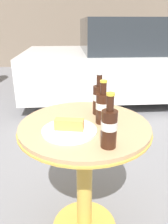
{
  "coord_description": "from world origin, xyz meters",
  "views": [
    {
      "loc": [
        -0.08,
        -1.0,
        1.19
      ],
      "look_at": [
        0.0,
        0.03,
        0.77
      ],
      "focal_mm": 35.0,
      "sensor_mm": 36.0,
      "label": 1
    }
  ],
  "objects_px": {
    "cola_bottle_center": "(109,127)",
    "lunch_plate_near": "(69,129)",
    "cola_bottle_left": "(99,98)",
    "cola_bottle_right": "(103,107)",
    "parked_car": "(157,62)",
    "bistro_table": "(84,157)"
  },
  "relations": [
    {
      "from": "cola_bottle_center",
      "to": "lunch_plate_near",
      "type": "distance_m",
      "value": 0.23
    },
    {
      "from": "cola_bottle_left",
      "to": "cola_bottle_right",
      "type": "distance_m",
      "value": 0.12
    },
    {
      "from": "lunch_plate_near",
      "to": "parked_car",
      "type": "relative_size",
      "value": 0.06
    },
    {
      "from": "bistro_table",
      "to": "cola_bottle_left",
      "type": "bearing_deg",
      "value": 55.17
    },
    {
      "from": "bistro_table",
      "to": "parked_car",
      "type": "bearing_deg",
      "value": 61.32
    },
    {
      "from": "cola_bottle_left",
      "to": "lunch_plate_near",
      "type": "height_order",
      "value": "cola_bottle_left"
    },
    {
      "from": "bistro_table",
      "to": "lunch_plate_near",
      "type": "bearing_deg",
      "value": -133.01
    },
    {
      "from": "cola_bottle_center",
      "to": "lunch_plate_near",
      "type": "bearing_deg",
      "value": 137.46
    },
    {
      "from": "cola_bottle_center",
      "to": "parked_car",
      "type": "distance_m",
      "value": 3.12
    },
    {
      "from": "cola_bottle_right",
      "to": "parked_car",
      "type": "height_order",
      "value": "parked_car"
    },
    {
      "from": "cola_bottle_right",
      "to": "bistro_table",
      "type": "bearing_deg",
      "value": -176.11
    },
    {
      "from": "bistro_table",
      "to": "cola_bottle_left",
      "type": "xyz_separation_m",
      "value": [
        0.09,
        0.13,
        0.29
      ]
    },
    {
      "from": "parked_car",
      "to": "cola_bottle_right",
      "type": "bearing_deg",
      "value": -117.15
    },
    {
      "from": "cola_bottle_left",
      "to": "lunch_plate_near",
      "type": "distance_m",
      "value": 0.28
    },
    {
      "from": "cola_bottle_left",
      "to": "lunch_plate_near",
      "type": "xyz_separation_m",
      "value": [
        -0.17,
        -0.21,
        -0.08
      ]
    },
    {
      "from": "cola_bottle_center",
      "to": "cola_bottle_left",
      "type": "bearing_deg",
      "value": 88.56
    },
    {
      "from": "cola_bottle_left",
      "to": "cola_bottle_center",
      "type": "relative_size",
      "value": 1.0
    },
    {
      "from": "bistro_table",
      "to": "lunch_plate_near",
      "type": "height_order",
      "value": "lunch_plate_near"
    },
    {
      "from": "parked_car",
      "to": "cola_bottle_center",
      "type": "bearing_deg",
      "value": -115.38
    },
    {
      "from": "lunch_plate_near",
      "to": "cola_bottle_left",
      "type": "bearing_deg",
      "value": 51.74
    },
    {
      "from": "cola_bottle_right",
      "to": "cola_bottle_center",
      "type": "xyz_separation_m",
      "value": [
        -0.01,
        -0.23,
        0.0
      ]
    },
    {
      "from": "cola_bottle_left",
      "to": "parked_car",
      "type": "bearing_deg",
      "value": 61.66
    }
  ]
}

